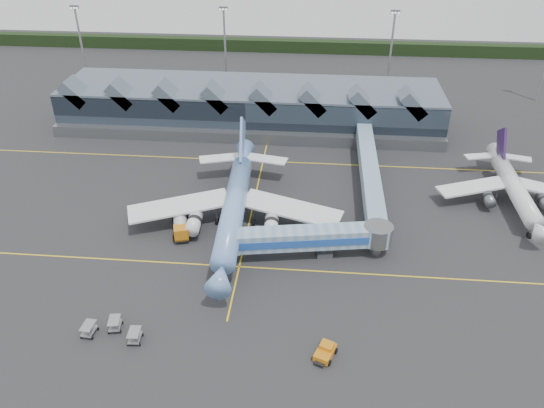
# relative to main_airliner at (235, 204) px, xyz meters

# --- Properties ---
(ground) EXTENTS (260.00, 260.00, 0.00)m
(ground) POSITION_rel_main_airliner_xyz_m (2.38, -3.99, -4.11)
(ground) COLOR #252527
(ground) RESTS_ON ground
(taxi_stripes) EXTENTS (120.00, 60.00, 0.01)m
(taxi_stripes) POSITION_rel_main_airliner_xyz_m (2.38, 6.01, -4.10)
(taxi_stripes) COLOR yellow
(taxi_stripes) RESTS_ON ground
(tree_line_far) EXTENTS (260.00, 4.00, 4.00)m
(tree_line_far) POSITION_rel_main_airliner_xyz_m (2.38, 106.01, -2.11)
(tree_line_far) COLOR black
(tree_line_far) RESTS_ON ground
(terminal) EXTENTS (90.00, 22.25, 12.52)m
(terminal) POSITION_rel_main_airliner_xyz_m (-2.69, 43.36, 0.77)
(terminal) COLOR black
(terminal) RESTS_ON ground
(light_masts) EXTENTS (132.40, 42.56, 22.45)m
(light_masts) POSITION_rel_main_airliner_xyz_m (23.38, 58.81, 8.38)
(light_masts) COLOR gray
(light_masts) RESTS_ON ground
(main_airliner) EXTENTS (37.84, 43.52, 13.98)m
(main_airliner) POSITION_rel_main_airliner_xyz_m (0.00, 0.00, 0.00)
(main_airliner) COLOR #6D95DD
(main_airliner) RESTS_ON ground
(regional_jet) EXTENTS (28.36, 30.76, 10.60)m
(regional_jet) POSITION_rel_main_airliner_xyz_m (50.30, 11.74, -0.75)
(regional_jet) COLOR silver
(regional_jet) RESTS_ON ground
(jet_bridge) EXTENTS (27.08, 8.25, 5.36)m
(jet_bridge) POSITION_rel_main_airliner_xyz_m (14.39, -8.04, -0.60)
(jet_bridge) COLOR #6C91B4
(jet_bridge) RESTS_ON ground
(fuel_truck) EXTENTS (4.69, 9.47, 3.17)m
(fuel_truck) POSITION_rel_main_airliner_xyz_m (-9.17, -2.68, -2.33)
(fuel_truck) COLOR black
(fuel_truck) RESTS_ON ground
(pushback_tug) EXTENTS (3.34, 4.14, 1.66)m
(pushback_tug) POSITION_rel_main_airliner_xyz_m (15.91, -28.93, -3.36)
(pushback_tug) COLOR #C37212
(pushback_tug) RESTS_ON ground
(baggage_carts) EXTENTS (8.15, 4.43, 1.65)m
(baggage_carts) POSITION_rel_main_airliner_xyz_m (-12.37, -27.75, -3.18)
(baggage_carts) COLOR gray
(baggage_carts) RESTS_ON ground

